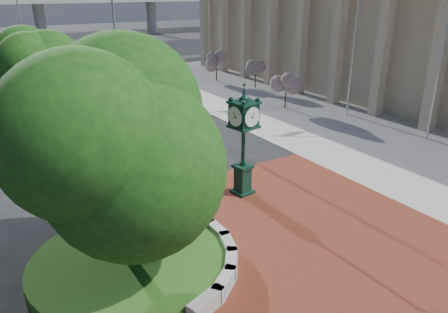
% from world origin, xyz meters
% --- Properties ---
extents(ground, '(200.00, 200.00, 0.00)m').
position_xyz_m(ground, '(0.00, 0.00, 0.00)').
color(ground, black).
rests_on(ground, ground).
extents(plaza, '(12.00, 12.00, 0.04)m').
position_xyz_m(plaza, '(0.00, -1.00, 0.02)').
color(plaza, maroon).
rests_on(plaza, ground).
extents(sidewalk, '(20.00, 50.00, 0.04)m').
position_xyz_m(sidewalk, '(16.00, 10.00, 0.02)').
color(sidewalk, '#9E9B93').
rests_on(sidewalk, ground).
extents(planter_wall, '(2.96, 6.77, 0.54)m').
position_xyz_m(planter_wall, '(-2.71, -0.00, 0.27)').
color(planter_wall, '#9E9B93').
rests_on(planter_wall, ground).
extents(grass_bed, '(6.10, 6.10, 0.40)m').
position_xyz_m(grass_bed, '(-5.00, 0.00, 0.20)').
color(grass_bed, '#204E16').
rests_on(grass_bed, ground).
extents(civic_building, '(17.35, 44.00, 8.60)m').
position_xyz_m(civic_building, '(23.60, 12.00, 4.33)').
color(civic_building, '#B7AC8A').
rests_on(civic_building, ground).
extents(tree_planter, '(5.20, 5.20, 6.33)m').
position_xyz_m(tree_planter, '(-5.00, 0.00, 3.72)').
color(tree_planter, '#38281C').
rests_on(tree_planter, ground).
extents(tree_street, '(4.40, 4.40, 5.45)m').
position_xyz_m(tree_street, '(-4.00, 18.00, 3.24)').
color(tree_street, '#38281C').
rests_on(tree_street, ground).
extents(post_clock, '(1.11, 1.11, 4.69)m').
position_xyz_m(post_clock, '(1.00, 2.59, 2.58)').
color(post_clock, black).
rests_on(post_clock, ground).
extents(parked_car, '(2.78, 5.00, 1.61)m').
position_xyz_m(parked_car, '(3.26, 35.14, 0.81)').
color(parked_car, maroon).
rests_on(parked_car, ground).
extents(flagpole_a, '(1.59, 0.21, 10.19)m').
position_xyz_m(flagpole_a, '(14.16, 2.99, 5.22)').
color(flagpole_a, silver).
rests_on(flagpole_a, ground).
extents(flagpole_b, '(1.64, 0.27, 10.54)m').
position_xyz_m(flagpole_b, '(14.06, 9.17, 5.40)').
color(flagpole_b, silver).
rests_on(flagpole_b, ground).
extents(street_lamp_near, '(2.18, 0.55, 9.76)m').
position_xyz_m(street_lamp_near, '(3.42, 24.83, 5.72)').
color(street_lamp_near, slate).
rests_on(street_lamp_near, ground).
extents(street_lamp_far, '(2.11, 0.54, 9.43)m').
position_xyz_m(street_lamp_far, '(-1.15, 44.25, 5.53)').
color(street_lamp_far, slate).
rests_on(street_lamp_far, ground).
extents(shrub_near, '(1.20, 1.20, 2.20)m').
position_xyz_m(shrub_near, '(11.50, 12.75, 1.59)').
color(shrub_near, '#38281C').
rests_on(shrub_near, ground).
extents(shrub_mid, '(1.20, 1.20, 2.20)m').
position_xyz_m(shrub_mid, '(13.66, 19.60, 1.59)').
color(shrub_mid, '#38281C').
rests_on(shrub_mid, ground).
extents(shrub_far, '(1.20, 1.20, 2.20)m').
position_xyz_m(shrub_far, '(12.36, 24.10, 1.59)').
color(shrub_far, '#38281C').
rests_on(shrub_far, ground).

